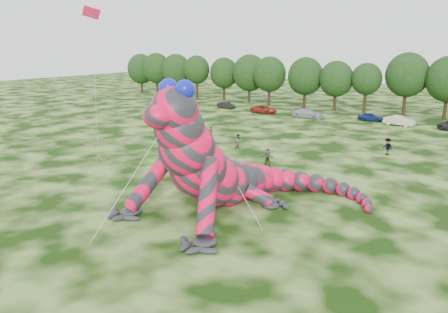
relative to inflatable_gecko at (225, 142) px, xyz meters
name	(u,v)px	position (x,y,z in m)	size (l,w,h in m)	color
ground	(112,212)	(-5.87, -5.95, -4.84)	(240.00, 240.00, 0.00)	#16330A
inflatable_gecko	(225,142)	(0.00, 0.00, 0.00)	(16.29, 19.34, 9.67)	#F1093D
flying_kite	(92,25)	(-14.52, 0.70, 8.57)	(4.49, 3.45, 15.36)	red
tree_0	(141,73)	(-60.43, 53.28, -0.08)	(6.91, 6.22, 9.51)	black
tree_1	(157,74)	(-54.23, 52.10, 0.07)	(6.74, 6.07, 9.81)	black
tree_2	(176,75)	(-48.89, 52.81, -0.01)	(7.04, 6.34, 9.64)	black
tree_3	(197,77)	(-41.59, 51.11, -0.12)	(5.81, 5.23, 9.44)	black
tree_4	(224,79)	(-35.51, 52.76, -0.31)	(6.22, 5.60, 9.06)	black
tree_5	(249,79)	(-29.00, 52.48, 0.06)	(7.16, 6.44, 9.80)	black
tree_6	(269,81)	(-23.43, 50.73, -0.09)	(6.52, 5.86, 9.49)	black
tree_7	(305,83)	(-15.95, 50.85, -0.10)	(6.68, 6.01, 9.48)	black
tree_8	(336,86)	(-10.09, 51.03, -0.36)	(6.14, 5.53, 8.94)	black
tree_9	(366,88)	(-4.81, 51.39, -0.50)	(5.27, 4.74, 8.68)	black
tree_10	(406,84)	(1.52, 52.62, 0.42)	(7.09, 6.38, 10.50)	black
tree_11	(448,88)	(7.91, 52.24, 0.20)	(7.01, 6.31, 10.07)	black
car_0	(179,101)	(-39.13, 41.80, -4.11)	(1.70, 4.24, 1.44)	silver
car_1	(226,105)	(-27.97, 42.28, -4.21)	(1.32, 3.79, 1.25)	black
car_2	(264,109)	(-19.38, 41.34, -4.18)	(2.19, 4.75, 1.32)	maroon
car_3	(308,114)	(-10.75, 40.49, -4.09)	(2.10, 5.17, 1.50)	#9EA3A6
car_4	(371,117)	(-1.44, 43.47, -4.18)	(1.55, 3.85, 1.31)	navy
car_5	(399,121)	(3.24, 41.84, -4.11)	(1.55, 4.44, 1.46)	silver
spectator_0	(211,133)	(-14.10, 17.88, -3.99)	(0.62, 0.41, 1.70)	gray
spectator_5	(267,157)	(-2.57, 11.48, -4.01)	(1.53, 0.49, 1.65)	gray
spectator_2	(388,147)	(6.37, 22.29, -3.89)	(1.22, 0.70, 1.89)	gray
spectator_1	(238,141)	(-8.70, 15.82, -3.97)	(0.84, 0.65, 1.73)	gray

